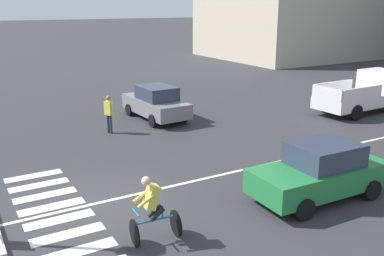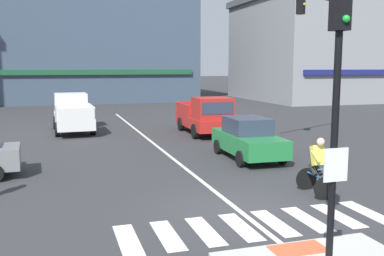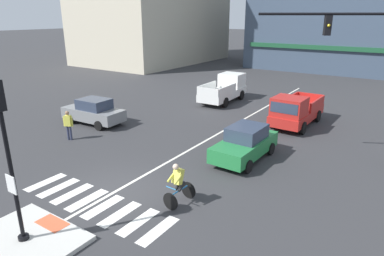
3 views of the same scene
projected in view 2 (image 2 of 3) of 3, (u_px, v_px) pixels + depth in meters
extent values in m
plane|color=#333335|center=(240.00, 211.00, 11.17)|extent=(300.00, 300.00, 0.00)
cube|color=#DB5B38|center=(298.00, 249.00, 8.46)|extent=(1.10, 0.60, 0.01)
cylinder|color=black|center=(334.00, 152.00, 7.24)|extent=(0.12, 0.12, 3.94)
cube|color=white|center=(336.00, 165.00, 7.20)|extent=(0.44, 0.03, 0.56)
cube|color=black|center=(341.00, 4.00, 6.91)|extent=(0.24, 0.28, 0.84)
sphere|color=green|center=(346.00, 19.00, 6.79)|extent=(0.12, 0.12, 0.12)
cube|color=silver|center=(128.00, 240.00, 9.29)|extent=(0.44, 1.80, 0.01)
cube|color=silver|center=(167.00, 235.00, 9.54)|extent=(0.44, 1.80, 0.01)
cube|color=silver|center=(205.00, 231.00, 9.79)|extent=(0.44, 1.80, 0.01)
cube|color=silver|center=(241.00, 227.00, 10.04)|extent=(0.44, 1.80, 0.01)
cube|color=silver|center=(275.00, 223.00, 10.30)|extent=(0.44, 1.80, 0.01)
cube|color=silver|center=(307.00, 219.00, 10.55)|extent=(0.44, 1.80, 0.01)
cube|color=silver|center=(338.00, 215.00, 10.80)|extent=(0.44, 1.80, 0.01)
cube|color=silver|center=(367.00, 212.00, 11.05)|extent=(0.44, 1.80, 0.01)
cube|color=silver|center=(155.00, 144.00, 20.63)|extent=(0.14, 28.00, 0.01)
cylinder|color=black|center=(337.00, 70.00, 21.39)|extent=(0.18, 0.18, 6.94)
cube|color=black|center=(301.00, 5.00, 18.58)|extent=(0.37, 0.39, 0.80)
sphere|color=gold|center=(304.00, 4.00, 18.46)|extent=(0.12, 0.12, 0.12)
cube|color=#3D4C60|center=(92.00, 46.00, 51.07)|extent=(20.17, 19.95, 11.98)
cube|color=#194C2D|center=(101.00, 72.00, 41.89)|extent=(18.15, 0.30, 0.50)
cube|color=gray|center=(339.00, 52.00, 49.65)|extent=(20.62, 15.64, 10.58)
cube|color=#525455|center=(341.00, 1.00, 48.86)|extent=(21.24, 16.11, 0.70)
cube|color=#237A3D|center=(248.00, 143.00, 17.37)|extent=(1.81, 4.14, 0.70)
cube|color=#2D384C|center=(247.00, 125.00, 17.42)|extent=(1.53, 1.94, 0.64)
cylinder|color=black|center=(282.00, 156.00, 16.43)|extent=(0.20, 0.60, 0.60)
cylinder|color=black|center=(241.00, 159.00, 15.98)|extent=(0.20, 0.60, 0.60)
cylinder|color=black|center=(255.00, 145.00, 18.85)|extent=(0.20, 0.60, 0.60)
cylinder|color=black|center=(218.00, 147.00, 18.41)|extent=(0.20, 0.60, 0.60)
cube|color=red|center=(203.00, 121.00, 23.94)|extent=(2.06, 5.16, 0.60)
cube|color=red|center=(212.00, 108.00, 22.30)|extent=(1.85, 1.76, 1.10)
cube|color=#2D384C|center=(218.00, 108.00, 21.49)|extent=(1.62, 0.13, 0.60)
cube|color=red|center=(213.00, 108.00, 25.07)|extent=(0.21, 2.81, 0.60)
cube|color=red|center=(183.00, 109.00, 24.60)|extent=(0.21, 2.81, 0.60)
cube|color=red|center=(191.00, 106.00, 26.25)|extent=(1.80, 0.16, 0.60)
cylinder|color=black|center=(229.00, 130.00, 22.71)|extent=(0.26, 0.77, 0.76)
cylinder|color=black|center=(195.00, 131.00, 22.24)|extent=(0.26, 0.77, 0.76)
cylinder|color=black|center=(211.00, 123.00, 25.56)|extent=(0.26, 0.77, 0.76)
cylinder|color=black|center=(181.00, 124.00, 25.09)|extent=(0.26, 0.77, 0.76)
cube|color=white|center=(73.00, 120.00, 24.44)|extent=(2.06, 5.16, 0.60)
cube|color=white|center=(71.00, 103.00, 25.82)|extent=(1.85, 1.76, 1.10)
cube|color=#2D384C|center=(70.00, 100.00, 26.59)|extent=(1.62, 0.13, 0.60)
cube|color=white|center=(57.00, 112.00, 23.12)|extent=(0.21, 2.81, 0.60)
cube|color=white|center=(91.00, 111.00, 23.69)|extent=(0.21, 2.81, 0.60)
cube|color=white|center=(76.00, 114.00, 22.02)|extent=(1.80, 0.16, 0.60)
cylinder|color=black|center=(55.00, 123.00, 25.67)|extent=(0.26, 0.77, 0.76)
cylinder|color=black|center=(87.00, 121.00, 26.26)|extent=(0.26, 0.77, 0.76)
cylinder|color=black|center=(57.00, 130.00, 22.88)|extent=(0.26, 0.77, 0.76)
cylinder|color=black|center=(93.00, 128.00, 23.46)|extent=(0.26, 0.77, 0.76)
cylinder|color=black|center=(325.00, 188.00, 12.04)|extent=(0.66, 0.08, 0.66)
cylinder|color=black|center=(306.00, 179.00, 13.05)|extent=(0.66, 0.08, 0.66)
cylinder|color=#2370AD|center=(316.00, 176.00, 12.51)|extent=(0.10, 0.89, 0.05)
cylinder|color=#2370AD|center=(313.00, 168.00, 12.66)|extent=(0.04, 0.04, 0.30)
cylinder|color=#2370AD|center=(325.00, 169.00, 12.01)|extent=(0.44, 0.06, 0.04)
cylinder|color=black|center=(318.00, 169.00, 12.52)|extent=(0.14, 0.40, 0.33)
cylinder|color=black|center=(313.00, 170.00, 12.49)|extent=(0.14, 0.40, 0.33)
cube|color=#DBD64C|center=(318.00, 155.00, 12.35)|extent=(0.36, 0.40, 0.60)
sphere|color=beige|center=(321.00, 142.00, 12.18)|extent=(0.22, 0.22, 0.22)
cylinder|color=#DBD64C|center=(326.00, 156.00, 12.21)|extent=(0.11, 0.46, 0.31)
cylinder|color=#DBD64C|center=(316.00, 157.00, 12.14)|extent=(0.11, 0.46, 0.31)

